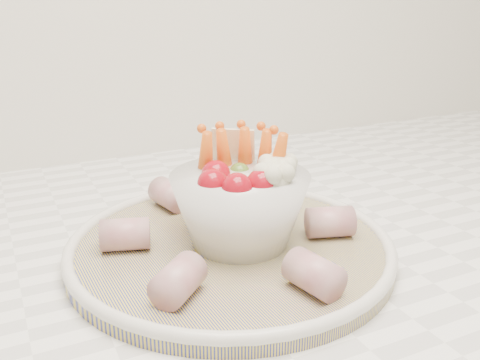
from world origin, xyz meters
name	(u,v)px	position (x,y,z in m)	size (l,w,h in m)	color
serving_platter	(230,246)	(0.08, 1.37, 0.93)	(0.33, 0.33, 0.02)	navy
veggie_bowl	(241,202)	(0.09, 1.37, 0.98)	(0.14, 0.14, 0.11)	white
cured_meat_rolls	(230,228)	(0.08, 1.37, 0.95)	(0.25, 0.28, 0.03)	#A54B58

